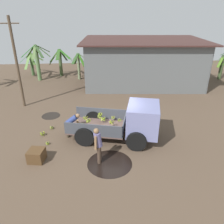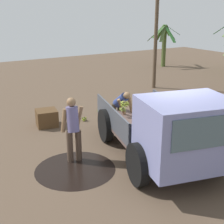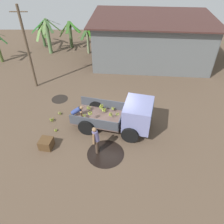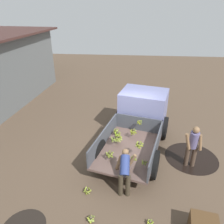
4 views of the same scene
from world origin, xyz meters
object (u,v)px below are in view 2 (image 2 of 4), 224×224
Objects in this scene: person_worker_loading at (121,105)px; banana_bunch_on_ground_3 at (84,119)px; cargo_truck at (175,132)px; banana_bunch_on_ground_2 at (143,116)px; banana_bunch_on_ground_0 at (101,110)px; person_foreground_visitor at (73,127)px; utility_pole at (156,25)px; banana_bunch_on_ground_1 at (121,110)px; wooden_crate_0 at (47,118)px.

banana_bunch_on_ground_3 is (-1.20, -0.75, -0.69)m from person_worker_loading.
cargo_truck is 3.95m from banana_bunch_on_ground_2.
person_foreground_visitor is at bearing -40.00° from banana_bunch_on_ground_0.
person_worker_loading is (-3.18, 0.55, -0.28)m from cargo_truck.
utility_pole is 19.86× the size of banana_bunch_on_ground_0.
banana_bunch_on_ground_3 is (0.05, -1.59, -0.02)m from banana_bunch_on_ground_1.
wooden_crate_0 is (2.32, -6.46, -2.75)m from utility_pole.
person_worker_loading reaches higher than wooden_crate_0.
cargo_truck is at bearing -35.72° from utility_pole.
person_foreground_visitor is 7.52× the size of banana_bunch_on_ground_1.
banana_bunch_on_ground_2 is 2.10m from banana_bunch_on_ground_3.
banana_bunch_on_ground_1 is at bearing 86.46° from wooden_crate_0.
banana_bunch_on_ground_1 is at bearing 91.74° from banana_bunch_on_ground_3.
banana_bunch_on_ground_3 is 0.28× the size of wooden_crate_0.
banana_bunch_on_ground_0 is at bearing -144.26° from banana_bunch_on_ground_2.
utility_pole is 26.38× the size of banana_bunch_on_ground_1.
utility_pole is at bearing 109.76° from wooden_crate_0.
banana_bunch_on_ground_2 is at bearing -43.38° from utility_pole.
cargo_truck reaches higher than banana_bunch_on_ground_3.
banana_bunch_on_ground_1 is 2.89m from wooden_crate_0.
person_foreground_visitor is 3.10m from banana_bunch_on_ground_3.
person_worker_loading is at bearing -53.34° from person_foreground_visitor.
person_worker_loading is (-1.34, 2.31, -0.16)m from person_foreground_visitor.
banana_bunch_on_ground_2 is at bearing 16.52° from banana_bunch_on_ground_1.
utility_pole reaches higher than banana_bunch_on_ground_3.
utility_pole is at bearing 158.42° from cargo_truck.
cargo_truck is 16.52× the size of banana_bunch_on_ground_0.
person_worker_loading is at bearing -76.83° from banana_bunch_on_ground_2.
person_foreground_visitor is at bearing -31.74° from banana_bunch_on_ground_3.
cargo_truck is at bearing 17.87° from wooden_crate_0.
utility_pole is at bearing 129.26° from person_worker_loading.
person_foreground_visitor is at bearing -5.82° from wooden_crate_0.
banana_bunch_on_ground_3 is (2.55, -5.17, -2.94)m from utility_pole.
cargo_truck is 3.23m from person_worker_loading.
utility_pole is at bearing 136.62° from banana_bunch_on_ground_2.
utility_pole is 5.25m from banana_bunch_on_ground_1.
cargo_truck reaches higher than banana_bunch_on_ground_1.
banana_bunch_on_ground_2 reaches higher than banana_bunch_on_ground_3.
person_foreground_visitor is 1.29× the size of person_worker_loading.
cargo_truck is at bearing -129.54° from person_foreground_visitor.
banana_bunch_on_ground_3 is at bearing -163.29° from cargo_truck.
utility_pole is 8.69m from person_foreground_visitor.
banana_bunch_on_ground_0 is at bearing -118.65° from banana_bunch_on_ground_1.
utility_pole is at bearing 124.93° from banana_bunch_on_ground_1.
person_foreground_visitor reaches higher than banana_bunch_on_ground_1.
wooden_crate_0 reaches higher than banana_bunch_on_ground_2.
wooden_crate_0 is at bearing -147.99° from cargo_truck.
utility_pole is 4.53× the size of person_worker_loading.
cargo_truck reaches higher than wooden_crate_0.
cargo_truck is 8.74m from utility_pole.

